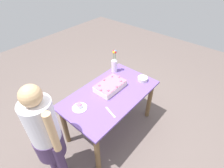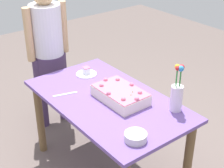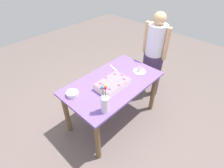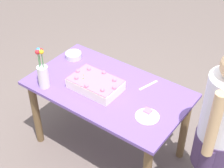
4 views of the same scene
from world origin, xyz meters
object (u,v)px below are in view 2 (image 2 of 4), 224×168
Objects in this scene: serving_plate_with_slice at (86,72)px; sheet_cake at (120,95)px; flower_vase at (177,94)px; person_standing at (48,49)px; cake_knife at (65,94)px; fruit_bowl at (136,137)px.

sheet_cake is at bearing 175.53° from serving_plate_with_slice.
person_standing is at bearing 11.29° from flower_vase.
serving_plate_with_slice is at bearing 10.20° from person_standing.
person_standing reaches higher than serving_plate_with_slice.
person_standing is (0.73, -0.25, 0.10)m from cake_knife.
sheet_cake reaches higher than cake_knife.
cake_knife is (0.34, 0.30, -0.05)m from sheet_cake.
flower_vase is (-0.37, -0.24, 0.09)m from sheet_cake.
fruit_bowl is (-0.81, -0.05, 0.02)m from cake_knife.
cake_knife is 1.33× the size of fruit_bowl.
flower_vase is at bearing -147.65° from sheet_cake.
cake_knife is 0.91m from flower_vase.
fruit_bowl is (-0.47, 0.25, -0.02)m from sheet_cake.
serving_plate_with_slice is at bearing 11.92° from flower_vase.
flower_vase reaches higher than sheet_cake.
flower_vase is at bearing -78.91° from fruit_bowl.
sheet_cake is at bearing 147.49° from cake_knife.
person_standing reaches higher than sheet_cake.
sheet_cake is 0.53m from fruit_bowl.
serving_plate_with_slice is 0.93× the size of cake_knife.
serving_plate_with_slice is 0.94m from flower_vase.
cake_knife is at bearing -18.99° from person_standing.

